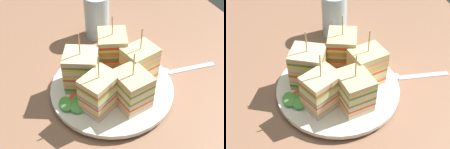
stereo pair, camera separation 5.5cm
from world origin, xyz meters
The scene contains 11 objects.
ground_plane centered at (0.00, 0.00, -0.90)cm, with size 107.97×83.56×1.80cm, color #8D634B.
plate centered at (0.00, 0.00, 1.03)cm, with size 24.74×24.74×1.70cm.
sandwich_wedge_0 centered at (2.42, 5.30, 5.66)cm, with size 7.91×8.24×12.37cm.
sandwich_wedge_1 centered at (-4.18, 4.05, 5.35)cm, with size 7.39×7.99×12.01cm.
sandwich_wedge_2 centered at (-5.58, -1.63, 5.30)cm, with size 7.37×6.58×11.81cm.
sandwich_wedge_3 centered at (0.25, -5.81, 5.48)cm, with size 6.48×7.47×12.22cm.
sandwich_wedge_4 centered at (5.38, -2.25, 5.89)cm, with size 7.87×7.39×12.57cm.
chip_pile centered at (1.13, 0.98, 2.76)cm, with size 6.53×5.84×2.50cm.
salad_garnish centered at (-2.14, 8.19, 2.28)cm, with size 6.25×6.46×1.34cm.
spoon centered at (0.64, -14.52, 0.38)cm, with size 3.22×14.31×1.00cm.
drinking_glass centered at (20.32, -4.21, 4.65)cm, with size 6.16×6.16×10.91cm.
Camera 2 is at (-39.29, 9.98, 42.04)cm, focal length 45.38 mm.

